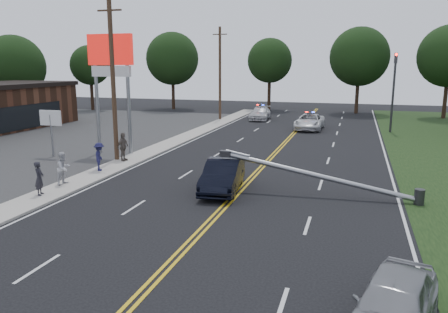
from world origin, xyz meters
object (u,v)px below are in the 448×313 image
(utility_pole_far, at_px, (220,74))
(utility_pole_mid, at_px, (113,80))
(bystander_c, at_px, (100,157))
(bystander_d, at_px, (123,147))
(bystander_a, at_px, (39,178))
(traffic_signal, at_px, (394,86))
(small_sign, at_px, (51,122))
(bystander_b, at_px, (64,168))
(emergency_b, at_px, (260,113))
(pylon_sign, at_px, (111,65))
(emergency_a, at_px, (310,122))
(fallen_streetlight, at_px, (329,178))
(waiting_sedan, at_px, (394,305))
(crashed_sedan, at_px, (223,175))

(utility_pole_far, bearing_deg, utility_pole_mid, -90.00)
(bystander_c, height_order, bystander_d, bystander_d)
(bystander_a, bearing_deg, utility_pole_mid, -16.38)
(traffic_signal, xyz_separation_m, bystander_d, (-16.89, -18.25, -3.20))
(small_sign, bearing_deg, bystander_d, -2.68)
(utility_pole_mid, distance_m, bystander_b, 7.29)
(bystander_d, bearing_deg, bystander_b, -176.52)
(emergency_b, bearing_deg, pylon_sign, -107.53)
(emergency_a, height_order, bystander_b, bystander_b)
(utility_pole_far, bearing_deg, bystander_b, -88.93)
(fallen_streetlight, distance_m, bystander_b, 13.02)
(pylon_sign, height_order, traffic_signal, pylon_sign)
(waiting_sedan, xyz_separation_m, bystander_b, (-14.98, 8.31, 0.25))
(pylon_sign, height_order, utility_pole_mid, utility_pole_mid)
(fallen_streetlight, xyz_separation_m, crashed_sedan, (-4.99, -0.38, -0.16))
(fallen_streetlight, bearing_deg, traffic_signal, 79.41)
(crashed_sedan, xyz_separation_m, emergency_b, (-4.21, 28.02, -0.05))
(traffic_signal, relative_size, waiting_sedan, 1.74)
(bystander_d, bearing_deg, small_sign, 91.70)
(utility_pole_far, distance_m, bystander_c, 25.32)
(pylon_sign, distance_m, crashed_sedan, 12.74)
(emergency_b, bearing_deg, bystander_b, -100.35)
(pylon_sign, relative_size, bystander_b, 4.86)
(small_sign, relative_size, bystander_d, 1.74)
(crashed_sedan, relative_size, waiting_sedan, 1.13)
(traffic_signal, relative_size, fallen_streetlight, 0.75)
(utility_pole_mid, height_order, bystander_b, utility_pole_mid)
(pylon_sign, relative_size, fallen_streetlight, 0.85)
(bystander_a, bearing_deg, bystander_b, -17.58)
(waiting_sedan, distance_m, bystander_d, 20.47)
(fallen_streetlight, xyz_separation_m, utility_pole_mid, (-13.39, 4.00, 4.17))
(small_sign, bearing_deg, waiting_sedan, -35.14)
(utility_pole_mid, height_order, emergency_b, utility_pole_mid)
(waiting_sedan, bearing_deg, emergency_a, 114.24)
(traffic_signal, distance_m, bystander_d, 25.07)
(fallen_streetlight, bearing_deg, bystander_d, 163.65)
(waiting_sedan, relative_size, bystander_b, 2.46)
(crashed_sedan, distance_m, emergency_a, 22.16)
(waiting_sedan, distance_m, emergency_a, 32.42)
(emergency_a, height_order, bystander_c, bystander_c)
(waiting_sedan, bearing_deg, bystander_b, 165.89)
(pylon_sign, xyz_separation_m, emergency_a, (11.55, 15.70, -5.26))
(pylon_sign, height_order, crashed_sedan, pylon_sign)
(fallen_streetlight, relative_size, emergency_b, 1.92)
(bystander_b, height_order, bystander_c, bystander_b)
(crashed_sedan, distance_m, emergency_b, 28.34)
(small_sign, xyz_separation_m, emergency_a, (15.05, 17.70, -1.60))
(small_sign, bearing_deg, emergency_a, 49.62)
(bystander_b, distance_m, bystander_c, 3.02)
(pylon_sign, xyz_separation_m, emergency_b, (5.49, 21.64, -5.29))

